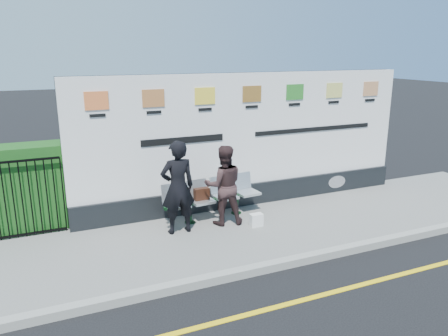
% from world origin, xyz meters
% --- Properties ---
extents(ground, '(80.00, 80.00, 0.00)m').
position_xyz_m(ground, '(0.00, 0.00, 0.00)').
color(ground, black).
extents(pavement, '(14.00, 3.00, 0.12)m').
position_xyz_m(pavement, '(0.00, 2.50, 0.06)').
color(pavement, slate).
rests_on(pavement, ground).
extents(kerb, '(14.00, 0.18, 0.14)m').
position_xyz_m(kerb, '(0.00, 1.00, 0.07)').
color(kerb, gray).
rests_on(kerb, ground).
extents(yellow_line, '(14.00, 0.10, 0.01)m').
position_xyz_m(yellow_line, '(0.00, 0.00, 0.00)').
color(yellow_line, yellow).
rests_on(yellow_line, ground).
extents(billboard, '(8.00, 0.30, 3.00)m').
position_xyz_m(billboard, '(0.50, 3.85, 1.42)').
color(billboard, black).
rests_on(billboard, pavement).
extents(hedge, '(2.35, 0.70, 1.70)m').
position_xyz_m(hedge, '(-4.58, 4.30, 0.97)').
color(hedge, '#1A4E18').
rests_on(hedge, pavement).
extents(railing, '(2.05, 0.06, 1.54)m').
position_xyz_m(railing, '(-4.58, 3.85, 0.89)').
color(railing, black).
rests_on(railing, pavement).
extents(bench, '(2.18, 0.76, 0.46)m').
position_xyz_m(bench, '(-0.61, 3.31, 0.35)').
color(bench, silver).
rests_on(bench, pavement).
extents(woman_left, '(0.68, 0.45, 1.85)m').
position_xyz_m(woman_left, '(-1.52, 2.89, 1.04)').
color(woman_left, black).
rests_on(woman_left, pavement).
extents(woman_right, '(0.92, 0.79, 1.65)m').
position_xyz_m(woman_right, '(-0.53, 2.95, 0.95)').
color(woman_right, '#352223').
rests_on(woman_right, pavement).
extents(handbag_brown, '(0.32, 0.14, 0.25)m').
position_xyz_m(handbag_brown, '(-0.88, 3.29, 0.70)').
color(handbag_brown, black).
rests_on(handbag_brown, bench).
extents(carrier_bag_white, '(0.26, 0.16, 0.26)m').
position_xyz_m(carrier_bag_white, '(0.02, 2.54, 0.25)').
color(carrier_bag_white, silver).
rests_on(carrier_bag_white, pavement).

